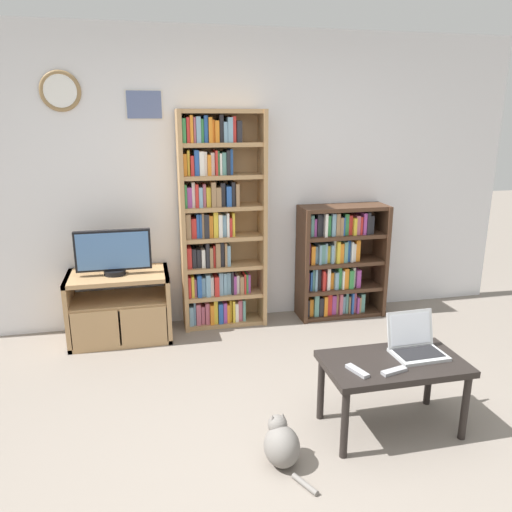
{
  "coord_description": "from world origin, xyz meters",
  "views": [
    {
      "loc": [
        -0.66,
        -2.14,
        1.88
      ],
      "look_at": [
        0.11,
        1.26,
        0.89
      ],
      "focal_mm": 35.0,
      "sensor_mm": 36.0,
      "label": 1
    }
  ],
  "objects_px": {
    "remote_near_laptop": "(357,371)",
    "remote_far_from_laptop": "(394,371)",
    "laptop": "(415,343)",
    "coffee_table": "(393,369)",
    "tv_stand": "(120,306)",
    "television": "(113,253)",
    "bookshelf_tall": "(217,224)",
    "bookshelf_short": "(337,262)",
    "cat": "(281,444)"
  },
  "relations": [
    {
      "from": "bookshelf_short",
      "to": "remote_near_laptop",
      "type": "xyz_separation_m",
      "value": [
        -0.63,
        -1.91,
        -0.06
      ]
    },
    {
      "from": "remote_near_laptop",
      "to": "cat",
      "type": "height_order",
      "value": "remote_near_laptop"
    },
    {
      "from": "bookshelf_short",
      "to": "laptop",
      "type": "bearing_deg",
      "value": -95.82
    },
    {
      "from": "cat",
      "to": "tv_stand",
      "type": "bearing_deg",
      "value": 111.53
    },
    {
      "from": "laptop",
      "to": "remote_far_from_laptop",
      "type": "relative_size",
      "value": 1.91
    },
    {
      "from": "television",
      "to": "bookshelf_short",
      "type": "height_order",
      "value": "bookshelf_short"
    },
    {
      "from": "remote_far_from_laptop",
      "to": "cat",
      "type": "distance_m",
      "value": 0.76
    },
    {
      "from": "tv_stand",
      "to": "remote_near_laptop",
      "type": "height_order",
      "value": "tv_stand"
    },
    {
      "from": "remote_near_laptop",
      "to": "remote_far_from_laptop",
      "type": "distance_m",
      "value": 0.21
    },
    {
      "from": "coffee_table",
      "to": "remote_far_from_laptop",
      "type": "bearing_deg",
      "value": -116.81
    },
    {
      "from": "cat",
      "to": "coffee_table",
      "type": "bearing_deg",
      "value": 8.21
    },
    {
      "from": "coffee_table",
      "to": "remote_far_from_laptop",
      "type": "xyz_separation_m",
      "value": [
        -0.07,
        -0.13,
        0.07
      ]
    },
    {
      "from": "tv_stand",
      "to": "remote_far_from_laptop",
      "type": "relative_size",
      "value": 5.11
    },
    {
      "from": "bookshelf_tall",
      "to": "remote_near_laptop",
      "type": "relative_size",
      "value": 11.63
    },
    {
      "from": "bookshelf_short",
      "to": "remote_near_laptop",
      "type": "relative_size",
      "value": 6.47
    },
    {
      "from": "coffee_table",
      "to": "laptop",
      "type": "xyz_separation_m",
      "value": [
        0.18,
        0.07,
        0.12
      ]
    },
    {
      "from": "television",
      "to": "remote_far_from_laptop",
      "type": "distance_m",
      "value": 2.46
    },
    {
      "from": "tv_stand",
      "to": "television",
      "type": "bearing_deg",
      "value": -163.24
    },
    {
      "from": "bookshelf_tall",
      "to": "bookshelf_short",
      "type": "distance_m",
      "value": 1.21
    },
    {
      "from": "remote_far_from_laptop",
      "to": "television",
      "type": "bearing_deg",
      "value": 27.63
    },
    {
      "from": "laptop",
      "to": "remote_near_laptop",
      "type": "xyz_separation_m",
      "value": [
        -0.45,
        -0.15,
        -0.05
      ]
    },
    {
      "from": "remote_near_laptop",
      "to": "remote_far_from_laptop",
      "type": "height_order",
      "value": "same"
    },
    {
      "from": "bookshelf_tall",
      "to": "remote_far_from_laptop",
      "type": "xyz_separation_m",
      "value": [
        0.71,
        -1.98,
        -0.48
      ]
    },
    {
      "from": "coffee_table",
      "to": "cat",
      "type": "height_order",
      "value": "coffee_table"
    },
    {
      "from": "laptop",
      "to": "coffee_table",
      "type": "bearing_deg",
      "value": -160.33
    },
    {
      "from": "television",
      "to": "bookshelf_short",
      "type": "xyz_separation_m",
      "value": [
        2.03,
        0.13,
        -0.25
      ]
    },
    {
      "from": "laptop",
      "to": "remote_near_laptop",
      "type": "height_order",
      "value": "laptop"
    },
    {
      "from": "tv_stand",
      "to": "coffee_table",
      "type": "xyz_separation_m",
      "value": [
        1.66,
        -1.7,
        0.1
      ]
    },
    {
      "from": "tv_stand",
      "to": "television",
      "type": "distance_m",
      "value": 0.48
    },
    {
      "from": "tv_stand",
      "to": "television",
      "type": "xyz_separation_m",
      "value": [
        -0.02,
        -0.01,
        0.48
      ]
    },
    {
      "from": "laptop",
      "to": "tv_stand",
      "type": "bearing_deg",
      "value": 136.59
    },
    {
      "from": "television",
      "to": "bookshelf_tall",
      "type": "relative_size",
      "value": 0.32
    },
    {
      "from": "bookshelf_tall",
      "to": "bookshelf_short",
      "type": "height_order",
      "value": "bookshelf_tall"
    },
    {
      "from": "coffee_table",
      "to": "remote_far_from_laptop",
      "type": "height_order",
      "value": "remote_far_from_laptop"
    },
    {
      "from": "tv_stand",
      "to": "bookshelf_short",
      "type": "height_order",
      "value": "bookshelf_short"
    },
    {
      "from": "coffee_table",
      "to": "television",
      "type": "bearing_deg",
      "value": 134.71
    },
    {
      "from": "tv_stand",
      "to": "cat",
      "type": "height_order",
      "value": "tv_stand"
    },
    {
      "from": "coffee_table",
      "to": "laptop",
      "type": "distance_m",
      "value": 0.22
    },
    {
      "from": "television",
      "to": "cat",
      "type": "relative_size",
      "value": 1.51
    },
    {
      "from": "television",
      "to": "bookshelf_tall",
      "type": "xyz_separation_m",
      "value": [
        0.9,
        0.15,
        0.17
      ]
    },
    {
      "from": "television",
      "to": "laptop",
      "type": "bearing_deg",
      "value": -41.27
    },
    {
      "from": "laptop",
      "to": "cat",
      "type": "xyz_separation_m",
      "value": [
        -0.92,
        -0.24,
        -0.4
      ]
    },
    {
      "from": "tv_stand",
      "to": "remote_near_laptop",
      "type": "relative_size",
      "value": 5.11
    },
    {
      "from": "coffee_table",
      "to": "bookshelf_tall",
      "type": "bearing_deg",
      "value": 112.94
    },
    {
      "from": "television",
      "to": "coffee_table",
      "type": "height_order",
      "value": "television"
    },
    {
      "from": "bookshelf_short",
      "to": "coffee_table",
      "type": "height_order",
      "value": "bookshelf_short"
    },
    {
      "from": "bookshelf_tall",
      "to": "remote_far_from_laptop",
      "type": "relative_size",
      "value": 11.62
    },
    {
      "from": "remote_near_laptop",
      "to": "remote_far_from_laptop",
      "type": "relative_size",
      "value": 1.0
    },
    {
      "from": "coffee_table",
      "to": "remote_near_laptop",
      "type": "height_order",
      "value": "remote_near_laptop"
    },
    {
      "from": "bookshelf_short",
      "to": "cat",
      "type": "height_order",
      "value": "bookshelf_short"
    }
  ]
}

